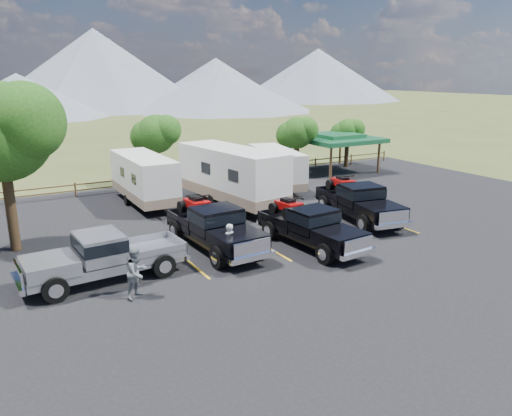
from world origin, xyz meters
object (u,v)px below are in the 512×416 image
trailer_right (276,168)px  pavilion (337,139)px  trailer_left (144,179)px  rig_right (358,201)px  person_b (137,273)px  pickup_silver (105,256)px  rig_left (214,226)px  rig_center (310,226)px  trailer_center (232,176)px  person_a (229,243)px

trailer_right → pavilion: bearing=34.5°
pavilion → trailer_left: 17.79m
pavilion → rig_right: bearing=-123.6°
rig_right → person_b: rig_right is taller
trailer_right → pickup_silver: 17.91m
rig_left → rig_right: 9.20m
rig_center → trailer_center: bearing=84.1°
rig_left → person_b: size_ratio=3.60×
rig_right → person_a: rig_right is taller
trailer_center → trailer_right: size_ratio=1.27×
rig_center → pickup_silver: 9.56m
pavilion → rig_center: 19.62m
trailer_left → pickup_silver: trailer_left is taller
trailer_left → trailer_right: trailer_left is taller
rig_left → pickup_silver: rig_left is taller
trailer_left → rig_left: bearing=-88.2°
person_a → trailer_left: bearing=-103.2°
pavilion → person_a: (-17.50, -14.52, -1.85)m
pickup_silver → person_a: bearing=77.5°
rig_center → pickup_silver: rig_center is taller
person_a → rig_center: bearing=167.2°
pickup_silver → person_b: 2.31m
pavilion → rig_right: size_ratio=0.87×
rig_right → trailer_right: trailer_right is taller
trailer_right → person_a: (-9.44, -11.19, -0.61)m
rig_left → trailer_right: 12.97m
trailer_center → rig_left: bearing=-131.0°
pickup_silver → trailer_center: bearing=125.3°
pickup_silver → person_b: pickup_silver is taller
person_a → trailer_right: bearing=-143.6°
trailer_right → pickup_silver: trailer_right is taller
rig_right → trailer_left: trailer_left is taller
trailer_left → person_a: (0.04, -11.76, -0.73)m
rig_left → person_a: bearing=-99.2°
rig_left → trailer_left: bearing=89.2°
pavilion → trailer_left: (-17.54, -2.76, -1.12)m
rig_left → person_a: size_ratio=3.88×
rig_center → trailer_left: (-4.41, 11.71, 0.60)m
rig_right → person_a: (-9.44, -2.40, -0.20)m
person_b → rig_center: bearing=-22.7°
trailer_right → trailer_left: bearing=-171.4°
trailer_right → rig_center: bearing=-102.4°
rig_center → rig_left: bearing=149.6°
trailer_center → person_b: bearing=-139.8°
trailer_center → person_a: (-4.58, -8.64, -1.00)m
rig_left → person_a: 2.08m
person_b → pavilion: bearing=3.9°
person_a → pickup_silver: bearing=-22.5°
pickup_silver → person_a: size_ratio=3.73×
rig_right → pavilion: bearing=66.2°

